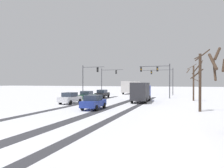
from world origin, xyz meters
name	(u,v)px	position (x,y,z in m)	size (l,w,h in m)	color
wheel_track_left_lane	(111,107)	(2.28, 16.94, 0.00)	(1.19, 37.26, 0.01)	#38383D
wheel_track_right_lane	(74,105)	(-3.07, 16.94, 0.00)	(0.98, 37.26, 0.01)	#38383D
wheel_track_center	(133,108)	(5.10, 16.94, 0.00)	(0.82, 37.26, 0.01)	#38383D
sidewalk_kerb_right	(173,111)	(9.78, 15.24, 0.06)	(4.00, 37.26, 0.12)	white
traffic_signal_far_right	(164,76)	(6.26, 44.00, 4.51)	(7.44, 0.61, 6.50)	#47474C
traffic_signal_near_left	(88,76)	(-7.18, 29.93, 4.33)	(4.63, 0.48, 6.50)	#47474C
traffic_signal_far_left	(107,77)	(-6.88, 39.84, 4.40)	(5.57, 0.38, 6.50)	#47474C
traffic_signal_near_right	(159,74)	(6.46, 31.77, 4.63)	(5.62, 0.61, 6.50)	#47474C
car_black_lead	(102,94)	(-4.37, 30.41, 0.82)	(1.87, 4.12, 1.62)	black
car_dark_green_second	(87,96)	(-4.45, 23.74, 0.82)	(2.01, 4.19, 1.62)	#194C2D
car_white_third	(70,98)	(-4.58, 18.60, 0.82)	(1.91, 4.14, 1.62)	silver
car_blue_fourth	(94,102)	(1.13, 14.12, 0.82)	(1.95, 4.16, 1.62)	#233899
bus_oncoming	(131,86)	(-2.82, 48.09, 1.99)	(2.89, 11.06, 3.38)	silver
box_truck_delivery	(141,91)	(4.55, 24.55, 1.63)	(2.53, 7.48, 3.02)	#233899
bare_tree_sidewalk_mid	(200,79)	(12.40, 16.18, 3.37)	(1.99, 1.18, 6.57)	#423023
bare_tree_sidewalk_far	(194,82)	(12.35, 29.38, 3.19)	(2.32, 2.30, 6.22)	#4C3828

